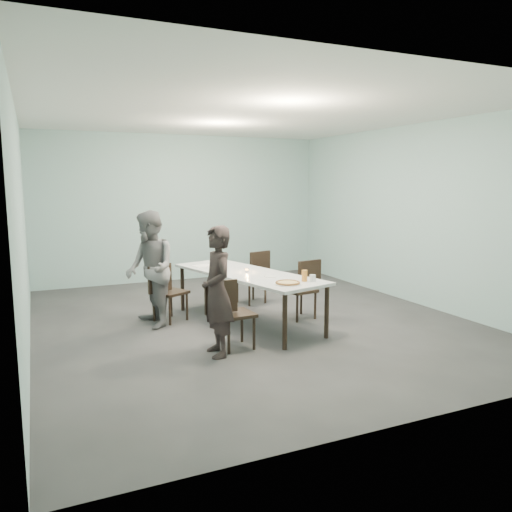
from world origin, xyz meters
name	(u,v)px	position (x,y,z in m)	size (l,w,h in m)	color
ground	(250,320)	(0.00, 0.00, 0.00)	(7.00, 7.00, 0.00)	#333335
room_shell	(250,183)	(0.00, 0.00, 2.03)	(6.02, 7.02, 3.01)	#95BBBC
table	(247,276)	(-0.09, -0.11, 0.69)	(1.53, 2.74, 0.75)	white
chair_near_left	(230,309)	(-0.74, -1.08, 0.50)	(0.62, 0.44, 0.87)	black
chair_far_left	(166,289)	(-1.16, 0.42, 0.50)	(0.65, 0.57, 0.87)	black
chair_near_right	(304,285)	(0.81, -0.18, 0.50)	(0.64, 0.48, 0.87)	black
chair_far_right	(255,273)	(0.53, 1.01, 0.50)	(0.65, 0.51, 0.87)	black
diner_near	(217,291)	(-0.95, -1.22, 0.77)	(0.56, 0.37, 1.55)	black
diner_far	(150,269)	(-1.41, 0.29, 0.83)	(0.80, 0.63, 1.66)	slate
pizza	(288,283)	(0.05, -1.10, 0.77)	(0.34, 0.34, 0.04)	white
side_plate	(271,276)	(0.07, -0.55, 0.76)	(0.18, 0.18, 0.01)	white
beer_glass	(304,276)	(0.34, -1.01, 0.82)	(0.08, 0.08, 0.15)	orange
water_tumbler	(313,278)	(0.44, -1.07, 0.80)	(0.08, 0.08, 0.09)	silver
tealight	(247,271)	(-0.09, -0.10, 0.77)	(0.06, 0.06, 0.05)	silver
amber_tumbler	(222,264)	(-0.25, 0.49, 0.79)	(0.07, 0.07, 0.08)	orange
menu	(203,266)	(-0.49, 0.70, 0.75)	(0.30, 0.22, 0.01)	silver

